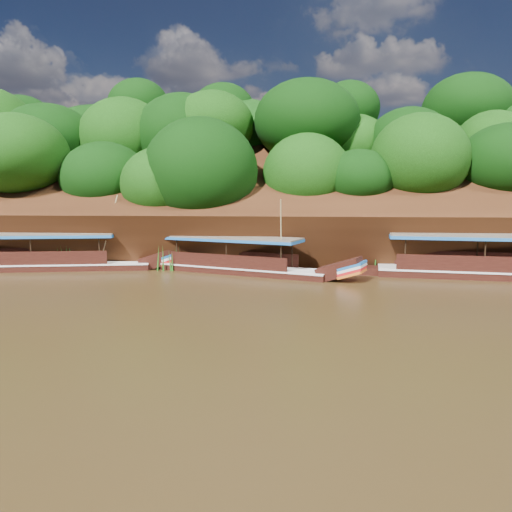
{
  "coord_description": "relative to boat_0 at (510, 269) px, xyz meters",
  "views": [
    {
      "loc": [
        2.02,
        -23.99,
        5.33
      ],
      "look_at": [
        -0.63,
        7.0,
        1.3
      ],
      "focal_mm": 35.0,
      "sensor_mm": 36.0,
      "label": 1
    }
  ],
  "objects": [
    {
      "name": "boat_0",
      "position": [
        0.0,
        0.0,
        0.0
      ],
      "size": [
        16.85,
        4.48,
        6.35
      ],
      "rotation": [
        0.0,
        0.0,
        -0.14
      ],
      "color": "black",
      "rests_on": "ground"
    },
    {
      "name": "boat_2",
      "position": [
        -29.22,
        1.17,
        -0.04
      ],
      "size": [
        16.18,
        4.99,
        5.56
      ],
      "rotation": [
        0.0,
        0.0,
        0.19
      ],
      "color": "black",
      "rests_on": "ground"
    },
    {
      "name": "riverbank",
      "position": [
        -15.05,
        15.22,
        1.28
      ],
      "size": [
        120.0,
        30.06,
        19.4
      ],
      "color": "black",
      "rests_on": "ground"
    },
    {
      "name": "ground",
      "position": [
        -15.04,
        -7.51,
        -0.61
      ],
      "size": [
        160.0,
        160.0,
        0.0
      ],
      "primitive_type": "plane",
      "color": "black",
      "rests_on": "ground"
    },
    {
      "name": "reeds",
      "position": [
        -19.01,
        2.03,
        0.3
      ],
      "size": [
        50.04,
        2.48,
        2.25
      ],
      "color": "#225E17",
      "rests_on": "ground"
    },
    {
      "name": "boat_1",
      "position": [
        -15.96,
        0.4,
        -0.07
      ],
      "size": [
        13.59,
        6.52,
        5.32
      ],
      "rotation": [
        0.0,
        0.0,
        -0.35
      ],
      "color": "black",
      "rests_on": "ground"
    }
  ]
}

